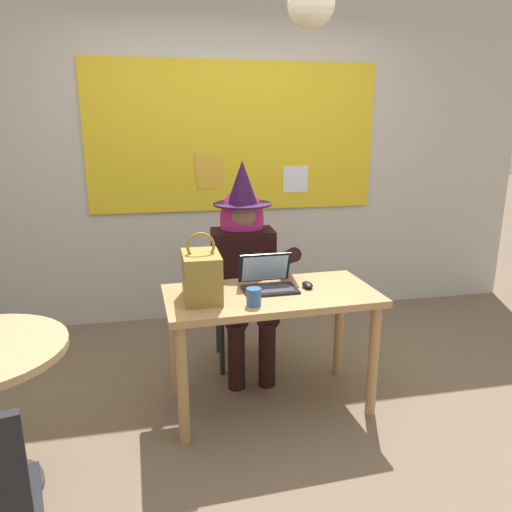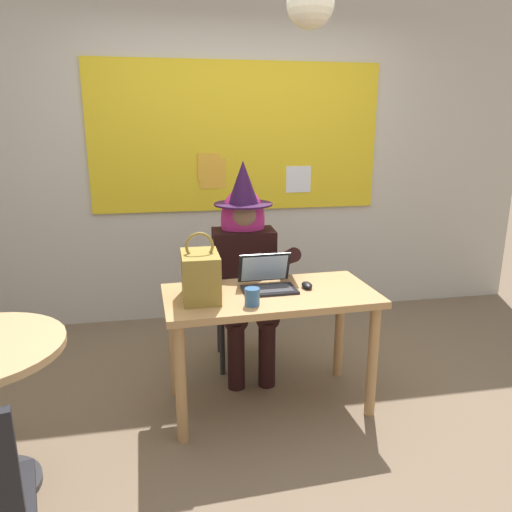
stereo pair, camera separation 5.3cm
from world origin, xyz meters
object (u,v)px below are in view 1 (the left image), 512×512
Objects in this scene: computer_mouse at (307,285)px; handbag at (202,276)px; desk_main at (271,310)px; chair_at_desk at (242,292)px; coffee_mug at (254,297)px; laptop at (268,281)px; person_costumed at (244,258)px.

computer_mouse is 0.28× the size of handbag.
desk_main is 0.27m from computer_mouse.
handbag reaches higher than chair_at_desk.
desk_main is 1.38× the size of chair_at_desk.
computer_mouse is 0.43m from coffee_mug.
desk_main is at bearing 3.98° from handbag.
laptop is 0.24m from computer_mouse.
person_costumed reaches higher than desk_main.
coffee_mug is at bearing -4.23° from person_costumed.
chair_at_desk is 8.61× the size of computer_mouse.
laptop is 0.42m from handbag.
desk_main is 0.87× the size of person_costumed.
laptop is at bearing 61.91° from coffee_mug.
desk_main is 11.90× the size of computer_mouse.
coffee_mug is at bearing -2.69° from chair_at_desk.
laptop reaches higher than chair_at_desk.
person_costumed is 3.78× the size of handbag.
handbag is at bearing 149.42° from coffee_mug.
chair_at_desk is at bearing 84.16° from coffee_mug.
coffee_mug reaches higher than desk_main.
coffee_mug is (-0.08, -0.72, -0.02)m from person_costumed.
person_costumed is 4.45× the size of laptop.
person_costumed is 13.73× the size of computer_mouse.
person_costumed is at bearing 121.23° from computer_mouse.
laptop reaches higher than desk_main.
handbag is at bearing -28.78° from person_costumed.
computer_mouse is at bearing -10.75° from laptop.
laptop reaches higher than coffee_mug.
handbag reaches higher than coffee_mug.
desk_main is at bearing 52.71° from coffee_mug.
desk_main is 0.67m from chair_at_desk.
computer_mouse is at bearing 30.85° from coffee_mug.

